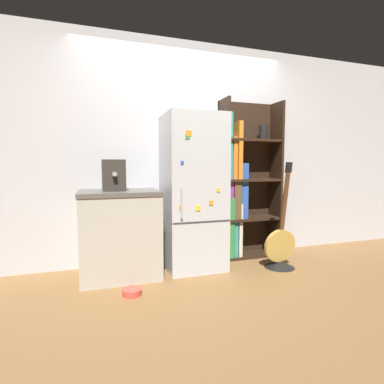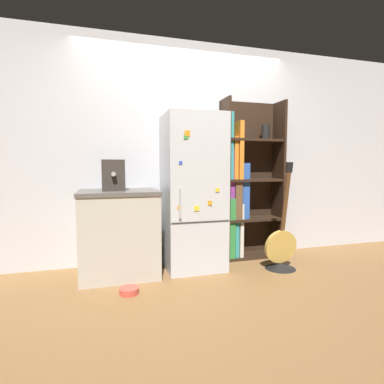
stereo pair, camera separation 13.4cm
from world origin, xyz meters
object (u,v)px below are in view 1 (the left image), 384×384
(espresso_machine, at_px, (114,175))
(guitar, at_px, (280,253))
(bookshelf, at_px, (241,187))
(pet_bowl, at_px, (132,291))
(refrigerator, at_px, (193,192))

(espresso_machine, distance_m, guitar, 1.99)
(bookshelf, xyz_separation_m, pet_bowl, (-1.45, -0.74, -0.85))
(refrigerator, xyz_separation_m, guitar, (0.92, -0.34, -0.68))
(espresso_machine, bearing_deg, guitar, -9.63)
(espresso_machine, xyz_separation_m, pet_bowl, (0.10, -0.51, -1.01))
(refrigerator, height_order, guitar, refrigerator)
(pet_bowl, bearing_deg, guitar, 7.21)
(guitar, bearing_deg, refrigerator, 159.73)
(espresso_machine, bearing_deg, pet_bowl, -78.48)
(bookshelf, relative_size, espresso_machine, 6.17)
(refrigerator, relative_size, espresso_machine, 5.42)
(espresso_machine, distance_m, pet_bowl, 1.14)
(refrigerator, xyz_separation_m, bookshelf, (0.70, 0.19, 0.03))
(espresso_machine, height_order, guitar, espresso_machine)
(espresso_machine, height_order, pet_bowl, espresso_machine)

